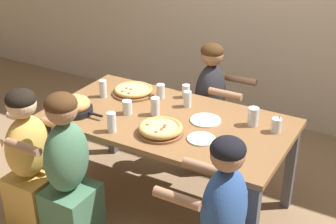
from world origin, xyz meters
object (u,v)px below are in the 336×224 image
object	(u,v)px
skillet_bowl	(75,106)
diner_far_center	(210,111)
drinking_glass_e	(187,100)
cocktail_glass_blue	(276,126)
drinking_glass_a	(161,91)
empty_plate_b	(206,120)
empty_plate_a	(201,139)
drinking_glass_c	(155,107)
pizza_board_second	(134,91)
drinking_glass_d	(253,118)
pizza_board_main	(161,129)
drinking_glass_h	(112,123)
diner_near_left	(30,165)
drinking_glass_g	(103,90)
drinking_glass_f	(127,108)
diner_near_midleft	(68,176)
drinking_glass_b	(186,92)

from	to	relation	value
skillet_bowl	diner_far_center	world-z (taller)	diner_far_center
drinking_glass_e	diner_far_center	world-z (taller)	diner_far_center
cocktail_glass_blue	drinking_glass_a	world-z (taller)	cocktail_glass_blue
empty_plate_b	empty_plate_a	bearing A→B (deg)	-70.46
empty_plate_a	drinking_glass_e	size ratio (longest dim) A/B	1.52
diner_far_center	drinking_glass_c	bearing A→B (deg)	-10.84
pizza_board_second	drinking_glass_e	size ratio (longest dim) A/B	2.76
empty_plate_b	drinking_glass_e	bearing A→B (deg)	146.43
empty_plate_b	drinking_glass_c	xyz separation A→B (m)	(-0.37, -0.09, 0.05)
pizza_board_second	drinking_glass_d	xyz separation A→B (m)	(1.05, -0.04, 0.03)
pizza_board_main	drinking_glass_d	size ratio (longest dim) A/B	2.38
drinking_glass_d	diner_far_center	bearing A→B (deg)	138.16
drinking_glass_h	diner_near_left	size ratio (longest dim) A/B	0.13
pizza_board_second	diner_far_center	size ratio (longest dim) A/B	0.31
drinking_glass_a	drinking_glass_g	size ratio (longest dim) A/B	0.83
skillet_bowl	drinking_glass_f	distance (m)	0.39
drinking_glass_h	drinking_glass_e	bearing A→B (deg)	66.06
drinking_glass_h	drinking_glass_f	bearing A→B (deg)	102.43
diner_near_left	cocktail_glass_blue	bearing A→B (deg)	-59.19
pizza_board_main	diner_near_left	world-z (taller)	diner_near_left
pizza_board_main	drinking_glass_h	distance (m)	0.34
drinking_glass_a	diner_near_midleft	world-z (taller)	diner_near_midleft
drinking_glass_h	empty_plate_b	bearing A→B (deg)	42.75
drinking_glass_a	drinking_glass_b	distance (m)	0.21
skillet_bowl	pizza_board_main	bearing A→B (deg)	3.54
drinking_glass_b	drinking_glass_f	distance (m)	0.54
diner_far_center	drinking_glass_b	bearing A→B (deg)	-14.62
drinking_glass_b	empty_plate_a	bearing A→B (deg)	-53.73
pizza_board_main	skillet_bowl	size ratio (longest dim) A/B	0.84
drinking_glass_b	drinking_glass_f	bearing A→B (deg)	-117.30
cocktail_glass_blue	drinking_glass_g	bearing A→B (deg)	-175.31
pizza_board_main	drinking_glass_d	distance (m)	0.67
pizza_board_main	diner_far_center	distance (m)	0.97
drinking_glass_f	diner_far_center	world-z (taller)	diner_far_center
drinking_glass_h	diner_near_left	world-z (taller)	diner_near_left
cocktail_glass_blue	drinking_glass_c	bearing A→B (deg)	-167.87
drinking_glass_g	diner_near_midleft	size ratio (longest dim) A/B	0.12
drinking_glass_e	diner_near_midleft	size ratio (longest dim) A/B	0.11
drinking_glass_b	drinking_glass_d	distance (m)	0.67
diner_near_left	drinking_glass_h	bearing A→B (deg)	-56.05
cocktail_glass_blue	drinking_glass_h	bearing A→B (deg)	-150.82
pizza_board_main	pizza_board_second	bearing A→B (deg)	138.64
drinking_glass_a	drinking_glass_h	distance (m)	0.65
cocktail_glass_blue	drinking_glass_a	size ratio (longest dim) A/B	1.11
pizza_board_main	drinking_glass_f	xyz separation A→B (m)	(-0.37, 0.14, 0.01)
pizza_board_main	empty_plate_a	size ratio (longest dim) A/B	1.68
cocktail_glass_blue	drinking_glass_b	bearing A→B (deg)	165.87
empty_plate_b	diner_near_midleft	distance (m)	1.05
drinking_glass_a	empty_plate_a	bearing A→B (deg)	-37.63
drinking_glass_e	drinking_glass_f	xyz separation A→B (m)	(-0.34, -0.33, -0.01)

